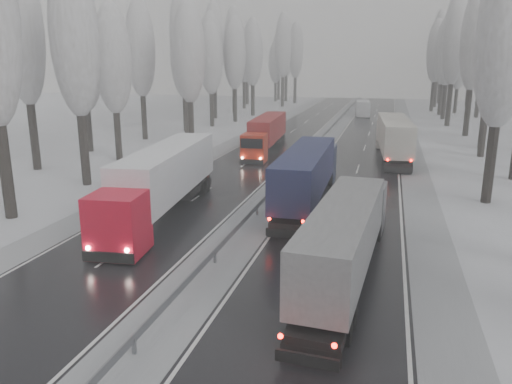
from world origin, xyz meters
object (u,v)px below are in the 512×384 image
at_px(truck_blue_box, 308,172).
at_px(truck_cream_box, 393,135).
at_px(truck_grey_tarp, 347,232).
at_px(truck_red_red, 266,132).
at_px(box_truck_distant, 363,108).
at_px(truck_red_white, 163,178).

distance_m(truck_blue_box, truck_cream_box, 19.19).
xyz_separation_m(truck_grey_tarp, truck_red_red, (-11.16, 30.81, 0.04)).
bearing_deg(truck_blue_box, truck_cream_box, 72.50).
height_order(truck_blue_box, box_truck_distant, truck_blue_box).
height_order(box_truck_distant, truck_red_white, truck_red_white).
height_order(truck_blue_box, truck_red_red, truck_blue_box).
bearing_deg(truck_red_white, box_truck_distant, 76.27).
bearing_deg(truck_red_red, truck_red_white, -95.19).
bearing_deg(truck_red_red, box_truck_distant, 74.92).
distance_m(truck_grey_tarp, truck_cream_box, 29.70).
xyz_separation_m(truck_blue_box, truck_red_red, (-7.61, 19.54, -0.14)).
distance_m(box_truck_distant, truck_red_red, 40.60).
xyz_separation_m(truck_grey_tarp, truck_blue_box, (-3.55, 11.26, 0.18)).
bearing_deg(box_truck_distant, truck_red_white, -103.96).
distance_m(truck_grey_tarp, truck_blue_box, 11.81).
bearing_deg(truck_red_white, truck_cream_box, 53.29).
distance_m(truck_grey_tarp, truck_red_white, 13.40).
distance_m(truck_blue_box, truck_red_white, 9.62).
height_order(truck_grey_tarp, truck_red_white, truck_red_white).
relative_size(truck_blue_box, box_truck_distant, 2.01).
xyz_separation_m(truck_grey_tarp, truck_red_white, (-11.81, 6.33, 0.34)).
relative_size(truck_blue_box, truck_cream_box, 0.94).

